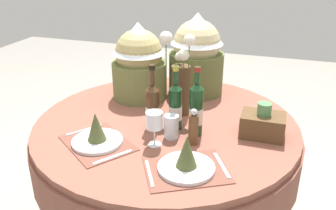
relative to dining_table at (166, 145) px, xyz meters
name	(u,v)px	position (x,y,z in m)	size (l,w,h in m)	color
dining_table	(166,145)	(0.00, 0.00, 0.00)	(1.42, 1.42, 0.74)	brown
place_setting_left	(97,135)	(-0.24, -0.32, 0.19)	(0.43, 0.41, 0.16)	brown
place_setting_right	(186,160)	(0.22, -0.40, 0.19)	(0.42, 0.39, 0.16)	brown
flower_vase	(180,81)	(0.04, 0.12, 0.34)	(0.18, 0.13, 0.46)	#47331E
wine_bottle_left	(153,106)	(-0.04, -0.09, 0.27)	(0.07, 0.07, 0.34)	#422814
wine_bottle_centre	(175,106)	(0.07, -0.06, 0.27)	(0.07, 0.07, 0.33)	#143819
wine_bottle_right	(196,109)	(0.18, -0.09, 0.28)	(0.07, 0.07, 0.35)	#143819
wine_glass_right	(154,121)	(0.03, -0.25, 0.27)	(0.08, 0.08, 0.17)	silver
tumbler_near_right	(171,127)	(0.08, -0.16, 0.20)	(0.07, 0.07, 0.12)	silver
pepper_mill	(193,128)	(0.19, -0.18, 0.23)	(0.05, 0.05, 0.18)	brown
gift_tub_back_left	(139,59)	(-0.26, 0.28, 0.39)	(0.33, 0.33, 0.46)	olive
gift_tub_back_centre	(197,51)	(0.05, 0.46, 0.41)	(0.34, 0.34, 0.50)	#566033
woven_basket_side_right	(263,124)	(0.50, 0.00, 0.21)	(0.21, 0.15, 0.17)	brown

